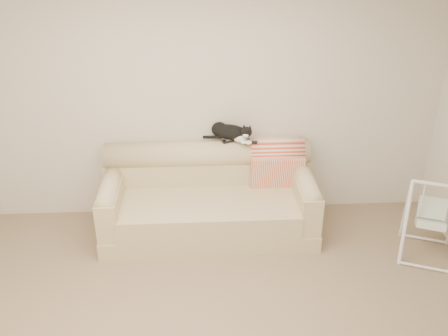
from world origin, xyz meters
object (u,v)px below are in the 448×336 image
baby_swing (431,219)px  tuxedo_cat (231,132)px  sofa (209,199)px  remote_a (230,140)px  remote_b (249,142)px

baby_swing → tuxedo_cat: bearing=155.7°
tuxedo_cat → baby_swing: 2.15m
tuxedo_cat → baby_swing: (1.88, -0.85, -0.59)m
sofa → tuxedo_cat: 0.74m
sofa → tuxedo_cat: bearing=47.3°
remote_a → tuxedo_cat: (0.00, 0.01, 0.09)m
remote_a → sofa: bearing=-133.9°
remote_b → tuxedo_cat: 0.22m
remote_a → baby_swing: 2.12m
tuxedo_cat → remote_b: bearing=-16.1°
remote_b → tuxedo_cat: bearing=163.9°
remote_b → baby_swing: size_ratio=0.22×
remote_a → tuxedo_cat: size_ratio=0.35×
remote_a → baby_swing: (1.89, -0.84, -0.50)m
remote_b → tuxedo_cat: tuxedo_cat is taller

